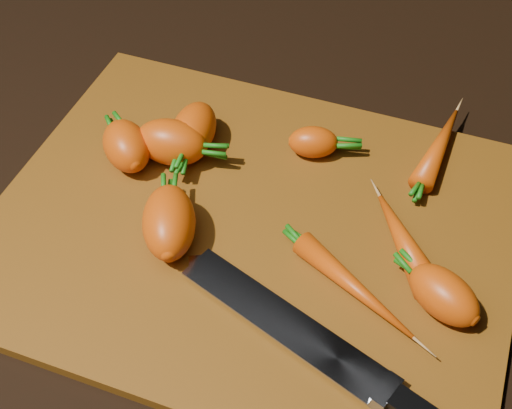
% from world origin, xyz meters
% --- Properties ---
extents(ground, '(2.00, 2.00, 0.01)m').
position_xyz_m(ground, '(0.00, 0.00, -0.01)').
color(ground, black).
extents(cutting_board, '(0.50, 0.40, 0.01)m').
position_xyz_m(cutting_board, '(0.00, 0.00, 0.01)').
color(cutting_board, '#82480C').
rests_on(cutting_board, ground).
extents(carrot_0, '(0.08, 0.06, 0.05)m').
position_xyz_m(carrot_0, '(-0.11, 0.06, 0.04)').
color(carrot_0, '#DD500E').
rests_on(carrot_0, cutting_board).
extents(carrot_1, '(0.08, 0.08, 0.05)m').
position_xyz_m(carrot_1, '(-0.15, 0.04, 0.03)').
color(carrot_1, '#DD500E').
rests_on(carrot_1, cutting_board).
extents(carrot_2, '(0.05, 0.08, 0.04)m').
position_xyz_m(carrot_2, '(-0.10, 0.08, 0.03)').
color(carrot_2, '#DD500E').
rests_on(carrot_2, cutting_board).
extents(carrot_3, '(0.08, 0.10, 0.05)m').
position_xyz_m(carrot_3, '(-0.07, -0.04, 0.04)').
color(carrot_3, '#DD500E').
rests_on(carrot_3, cutting_board).
extents(carrot_4, '(0.06, 0.05, 0.03)m').
position_xyz_m(carrot_4, '(0.03, 0.11, 0.03)').
color(carrot_4, '#DD500E').
rests_on(carrot_4, cutting_board).
extents(carrot_5, '(0.08, 0.07, 0.04)m').
position_xyz_m(carrot_5, '(0.19, -0.03, 0.03)').
color(carrot_5, '#DD500E').
rests_on(carrot_5, cutting_board).
extents(carrot_6, '(0.04, 0.13, 0.03)m').
position_xyz_m(carrot_6, '(0.15, 0.16, 0.02)').
color(carrot_6, '#DD500E').
rests_on(carrot_6, cutting_board).
extents(carrot_7, '(0.13, 0.08, 0.02)m').
position_xyz_m(carrot_7, '(0.11, -0.05, 0.02)').
color(carrot_7, '#DD500E').
rests_on(carrot_7, cutting_board).
extents(carrot_8, '(0.09, 0.11, 0.03)m').
position_xyz_m(carrot_8, '(0.14, 0.02, 0.03)').
color(carrot_8, '#DD500E').
rests_on(carrot_8, cutting_board).
extents(knife, '(0.32, 0.13, 0.02)m').
position_xyz_m(knife, '(0.08, -0.10, 0.02)').
color(knife, gray).
rests_on(knife, cutting_board).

